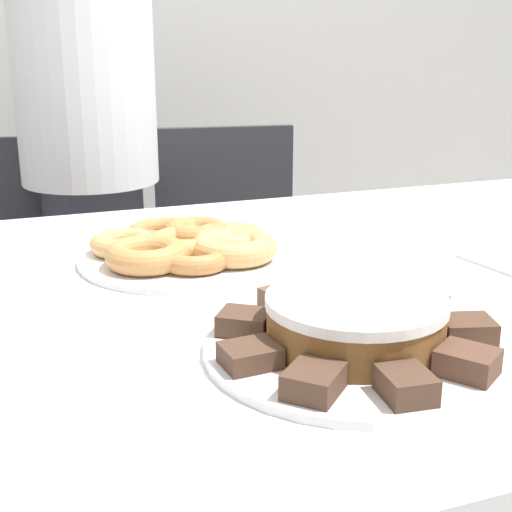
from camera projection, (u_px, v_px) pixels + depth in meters
table at (231, 336)px, 1.03m from camera, size 1.90×1.05×0.78m
person_standing at (90, 156)px, 1.79m from camera, size 0.34×0.34×1.58m
office_chair_right at (235, 301)px, 1.99m from camera, size 0.50×0.50×0.88m
plate_cake at (354, 348)px, 0.80m from camera, size 0.34×0.34×0.01m
plate_donuts at (187, 257)px, 1.13m from camera, size 0.34×0.34×0.01m
frosted_cake at (355, 320)px, 0.79m from camera, size 0.20×0.20×0.06m
lamington_0 at (351, 295)px, 0.91m from camera, size 0.07×0.07×0.02m
lamington_1 at (286, 300)px, 0.89m from camera, size 0.06×0.07×0.03m
lamington_2 at (245, 322)px, 0.82m from camera, size 0.08×0.07×0.03m
lamington_3 at (250, 355)px, 0.74m from camera, size 0.06×0.05×0.02m
lamington_4 at (314, 381)px, 0.68m from camera, size 0.08×0.08×0.03m
lamington_5 at (406, 385)px, 0.67m from camera, size 0.05×0.06×0.03m
lamington_6 at (467, 362)px, 0.72m from camera, size 0.07×0.07×0.03m
lamington_7 at (467, 330)px, 0.80m from camera, size 0.07×0.06×0.03m
lamington_8 at (419, 306)px, 0.88m from camera, size 0.08×0.07×0.02m
donut_0 at (186, 243)px, 1.12m from camera, size 0.12×0.12×0.04m
donut_1 at (230, 239)px, 1.15m from camera, size 0.12×0.12×0.03m
donut_2 at (196, 232)px, 1.18m from camera, size 0.11×0.11×0.04m
donut_3 at (163, 233)px, 1.19m from camera, size 0.12×0.12×0.03m
donut_4 at (123, 243)px, 1.13m from camera, size 0.10×0.10×0.03m
donut_5 at (147, 255)px, 1.06m from camera, size 0.13×0.13×0.04m
donut_6 at (194, 258)px, 1.06m from camera, size 0.11×0.11×0.03m
donut_7 at (235, 247)px, 1.09m from camera, size 0.13×0.13×0.04m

